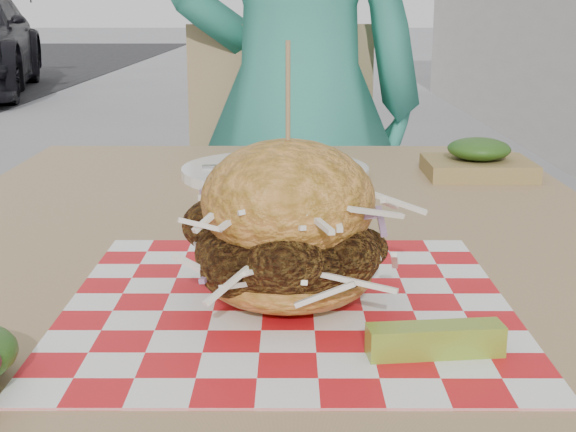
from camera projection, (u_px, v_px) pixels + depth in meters
The scene contains 8 objects.
diner at pixel (297, 104), 1.73m from camera, with size 0.57×0.38×1.57m, color teal.
patio_table at pixel (270, 314), 0.85m from camera, with size 0.80×1.20×0.75m.
patio_chair at pixel (278, 207), 1.80m from camera, with size 0.44×0.45×0.95m.
paper_liner at pixel (288, 303), 0.66m from camera, with size 0.36×0.36×0.00m, color red.
sandwich at pixel (288, 234), 0.64m from camera, with size 0.19×0.19×0.21m.
pickle_spear at pixel (435, 340), 0.56m from camera, with size 0.10×0.02×0.02m, color olive.
place_setting at pixel (275, 171), 1.15m from camera, with size 0.27×0.27×0.02m.
kraft_tray at pixel (478, 161), 1.15m from camera, with size 0.15×0.12×0.06m.
Camera 1 is at (0.29, -0.77, 0.99)m, focal length 50.00 mm.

